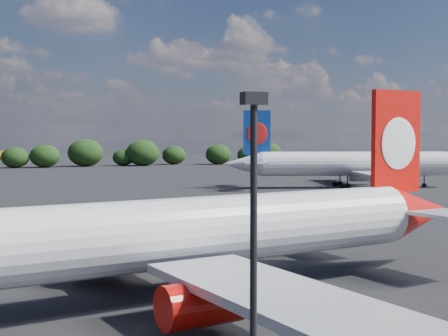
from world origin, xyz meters
name	(u,v)px	position (x,y,z in m)	size (l,w,h in m)	color
qantas_airliner	(217,231)	(12.73, 5.46, 4.25)	(42.81, 40.80, 13.97)	silver
china_southern_airliner	(345,164)	(68.35, 72.90, 4.69)	(45.95, 44.15, 15.41)	silver
apron_lamp_post	(253,322)	(3.27, -19.42, 6.37)	(0.55, 0.30, 11.43)	black
billboard_yellow	(7,156)	(12.00, 182.00, 3.87)	(5.00, 0.30, 5.50)	gold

